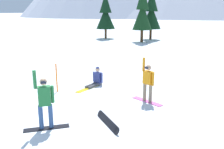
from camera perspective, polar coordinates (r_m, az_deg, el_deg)
The scene contains 9 objects.
ground_plane at distance 10.19m, azimuth -17.32°, elevation -8.37°, with size 800.00×800.00×0.00m, color white.
snowboarder_foreground at distance 8.40m, azimuth -15.38°, elevation -6.10°, with size 1.27×1.26×2.04m.
snowboarder_midground at distance 10.65m, azimuth 8.35°, elevation -1.72°, with size 1.53×0.74×1.93m.
snowboarder_background at distance 13.04m, azimuth -3.81°, elevation -1.09°, with size 0.63×1.83×0.99m.
loose_snowboard_far_spare at distance 8.70m, azimuth -0.98°, elevation -10.84°, with size 1.49×1.19×0.24m.
trail_marker_pole at distance 12.22m, azimuth -12.77°, elevation -0.76°, with size 0.06×0.06×1.41m, color orange.
pine_tree_slender at distance 35.53m, azimuth -1.51°, elevation 13.91°, with size 2.68×2.68×6.32m.
pine_tree_short at distance 34.64m, azimuth 9.15°, elevation 14.03°, with size 2.69×2.69×6.67m.
pine_tree_young at distance 31.58m, azimuth 7.11°, elevation 14.44°, with size 2.44×2.44×7.06m.
Camera 1 is at (6.92, -6.41, 3.86)m, focal length 39.28 mm.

